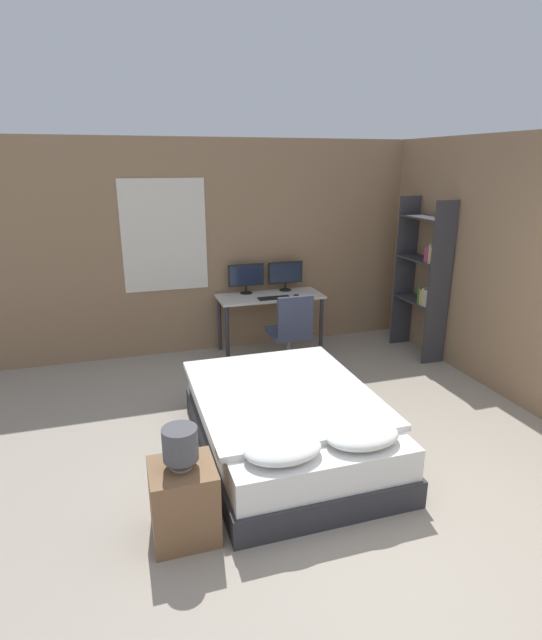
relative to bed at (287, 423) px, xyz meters
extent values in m
plane|color=#9E9384|center=(0.50, -1.28, -0.26)|extent=(20.00, 20.00, 0.00)
cube|color=#8E7051|center=(0.50, 2.71, 1.09)|extent=(12.00, 0.06, 2.70)
cube|color=silver|center=(-0.69, 2.67, 1.28)|extent=(1.03, 0.01, 1.37)
cube|color=#A3B2CC|center=(-0.69, 2.67, 1.28)|extent=(0.95, 0.01, 1.29)
cube|color=#8E7051|center=(2.60, 0.22, 1.09)|extent=(0.06, 12.00, 2.70)
cube|color=#2D2D33|center=(0.00, 0.02, -0.15)|extent=(1.43, 2.10, 0.22)
cube|color=white|center=(0.00, 0.02, 0.08)|extent=(1.37, 2.04, 0.25)
cube|color=white|center=(0.00, 0.14, 0.23)|extent=(1.47, 1.76, 0.05)
ellipsoid|color=white|center=(-0.30, -0.78, 0.27)|extent=(0.55, 0.38, 0.13)
ellipsoid|color=white|center=(0.30, -0.78, 0.27)|extent=(0.55, 0.38, 0.13)
cube|color=brown|center=(-0.99, -0.77, 0.00)|extent=(0.43, 0.41, 0.53)
cylinder|color=gray|center=(-0.99, -0.77, 0.27)|extent=(0.14, 0.14, 0.01)
cylinder|color=gray|center=(-0.99, -0.77, 0.30)|extent=(0.02, 0.02, 0.05)
cylinder|color=#4C4C51|center=(-0.99, -0.77, 0.44)|extent=(0.23, 0.23, 0.22)
cube|color=beige|center=(0.58, 2.35, 0.49)|extent=(1.36, 0.57, 0.03)
cylinder|color=#2D2D33|center=(-0.05, 2.12, 0.10)|extent=(0.05, 0.05, 0.74)
cylinder|color=#2D2D33|center=(1.21, 2.12, 0.10)|extent=(0.05, 0.05, 0.74)
cylinder|color=#2D2D33|center=(-0.05, 2.59, 0.10)|extent=(0.05, 0.05, 0.74)
cylinder|color=#2D2D33|center=(1.21, 2.59, 0.10)|extent=(0.05, 0.05, 0.74)
cylinder|color=black|center=(0.31, 2.54, 0.51)|extent=(0.16, 0.16, 0.01)
cylinder|color=black|center=(0.31, 2.54, 0.56)|extent=(0.03, 0.03, 0.09)
cube|color=black|center=(0.31, 2.54, 0.75)|extent=(0.47, 0.03, 0.28)
cube|color=#192338|center=(0.31, 2.52, 0.75)|extent=(0.44, 0.00, 0.25)
cylinder|color=black|center=(0.85, 2.54, 0.51)|extent=(0.16, 0.16, 0.01)
cylinder|color=black|center=(0.85, 2.54, 0.56)|extent=(0.03, 0.03, 0.09)
cube|color=black|center=(0.85, 2.54, 0.75)|extent=(0.47, 0.03, 0.28)
cube|color=#192338|center=(0.85, 2.52, 0.75)|extent=(0.44, 0.00, 0.25)
cube|color=black|center=(0.58, 2.18, 0.51)|extent=(0.41, 0.13, 0.02)
ellipsoid|color=black|center=(0.87, 2.18, 0.52)|extent=(0.07, 0.05, 0.04)
cylinder|color=black|center=(0.63, 1.75, -0.24)|extent=(0.52, 0.52, 0.04)
cylinder|color=gray|center=(0.63, 1.75, -0.04)|extent=(0.05, 0.05, 0.37)
cube|color=#33384C|center=(0.63, 1.75, 0.18)|extent=(0.48, 0.48, 0.07)
cube|color=#33384C|center=(0.63, 1.54, 0.45)|extent=(0.43, 0.05, 0.47)
cube|color=#333338|center=(2.40, 1.35, 0.74)|extent=(0.30, 0.02, 2.00)
cube|color=#333338|center=(2.40, 2.12, 0.74)|extent=(0.30, 0.02, 2.00)
cube|color=#333338|center=(2.40, 1.74, 0.44)|extent=(0.30, 0.75, 0.02)
cube|color=#333338|center=(2.40, 1.74, 0.98)|extent=(0.30, 0.75, 0.02)
cube|color=#333338|center=(2.40, 1.74, 1.49)|extent=(0.30, 0.75, 0.02)
cube|color=#28282D|center=(2.40, 1.39, 0.55)|extent=(0.25, 0.02, 0.21)
cube|color=#BCB29E|center=(2.40, 1.42, 0.56)|extent=(0.25, 0.03, 0.22)
cube|color=#BCB29E|center=(2.40, 1.46, 0.55)|extent=(0.25, 0.04, 0.21)
cube|color=#BCB29E|center=(2.40, 1.50, 0.56)|extent=(0.25, 0.02, 0.23)
cube|color=gold|center=(2.40, 1.54, 0.54)|extent=(0.25, 0.04, 0.19)
cube|color=#337042|center=(2.40, 1.59, 0.55)|extent=(0.25, 0.04, 0.21)
cube|color=#B2332D|center=(2.40, 1.39, 1.09)|extent=(0.25, 0.03, 0.21)
cube|color=gold|center=(2.40, 1.42, 1.09)|extent=(0.25, 0.02, 0.20)
cube|color=#BCB29E|center=(2.40, 1.45, 1.10)|extent=(0.25, 0.02, 0.23)
cube|color=#7A387F|center=(2.40, 1.49, 1.09)|extent=(0.25, 0.04, 0.21)
cube|color=#B2332D|center=(2.40, 1.53, 1.08)|extent=(0.25, 0.04, 0.19)
camera|label=1|loc=(-1.27, -3.61, 2.15)|focal=28.00mm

